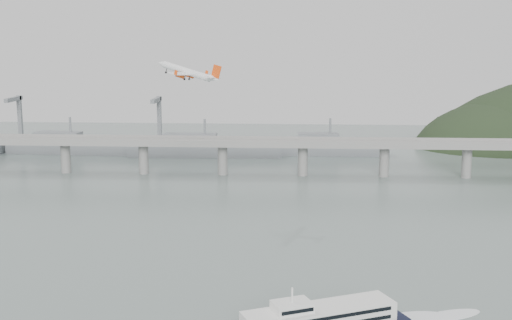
{
  "coord_description": "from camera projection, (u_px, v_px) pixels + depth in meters",
  "views": [
    {
      "loc": [
        17.1,
        -217.76,
        85.94
      ],
      "look_at": [
        0.0,
        55.0,
        36.0
      ],
      "focal_mm": 48.0,
      "sensor_mm": 36.0,
      "label": 1
    }
  ],
  "objects": [
    {
      "name": "ground",
      "position": [
        246.0,
        294.0,
        230.29
      ],
      "size": [
        900.0,
        900.0,
        0.0
      ],
      "primitive_type": "plane",
      "color": "slate",
      "rests_on": "ground"
    },
    {
      "name": "bridge",
      "position": [
        269.0,
        147.0,
        423.55
      ],
      "size": [
        800.0,
        22.0,
        23.9
      ],
      "color": "gray",
      "rests_on": "ground"
    },
    {
      "name": "distant_fleet",
      "position": [
        62.0,
        146.0,
        498.99
      ],
      "size": [
        453.0,
        60.9,
        40.0
      ],
      "color": "slate",
      "rests_on": "ground"
    },
    {
      "name": "airliner",
      "position": [
        188.0,
        72.0,
        315.65
      ],
      "size": [
        32.32,
        30.07,
        10.78
      ],
      "rotation": [
        0.05,
        -0.25,
        2.8
      ],
      "color": "white",
      "rests_on": "ground"
    }
  ]
}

